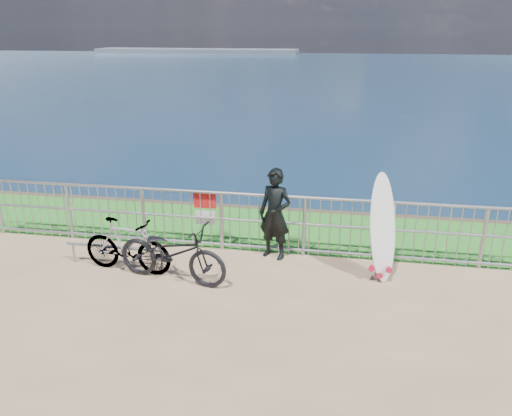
% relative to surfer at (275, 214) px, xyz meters
% --- Properties ---
extents(grass_strip, '(120.00, 120.00, 0.00)m').
position_rel_surfer_xyz_m(grass_strip, '(-0.49, 1.25, -0.80)').
color(grass_strip, '#21731F').
rests_on(grass_strip, ground).
extents(seascape, '(260.00, 260.00, 5.00)m').
position_rel_surfer_xyz_m(seascape, '(-44.24, 146.04, -4.84)').
color(seascape, brown).
rests_on(seascape, ground).
extents(railing, '(10.06, 0.10, 1.13)m').
position_rel_surfer_xyz_m(railing, '(-0.49, 0.15, -0.23)').
color(railing, '#919499').
rests_on(railing, ground).
extents(surfer, '(0.69, 0.56, 1.63)m').
position_rel_surfer_xyz_m(surfer, '(0.00, 0.00, 0.00)').
color(surfer, black).
rests_on(surfer, ground).
extents(surfboard, '(0.60, 0.58, 1.77)m').
position_rel_surfer_xyz_m(surfboard, '(1.80, -0.50, 0.00)').
color(surfboard, silver).
rests_on(surfboard, ground).
extents(bicycle_near, '(1.97, 0.98, 0.99)m').
position_rel_surfer_xyz_m(bicycle_near, '(-1.50, -1.16, -0.32)').
color(bicycle_near, black).
rests_on(bicycle_near, ground).
extents(bicycle_far, '(1.61, 0.61, 0.94)m').
position_rel_surfer_xyz_m(bicycle_far, '(-2.34, -0.98, -0.34)').
color(bicycle_far, black).
rests_on(bicycle_far, ground).
extents(bike_rack, '(1.81, 0.05, 0.38)m').
position_rel_surfer_xyz_m(bike_rack, '(-2.61, -0.83, -0.50)').
color(bike_rack, '#919499').
rests_on(bike_rack, ground).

